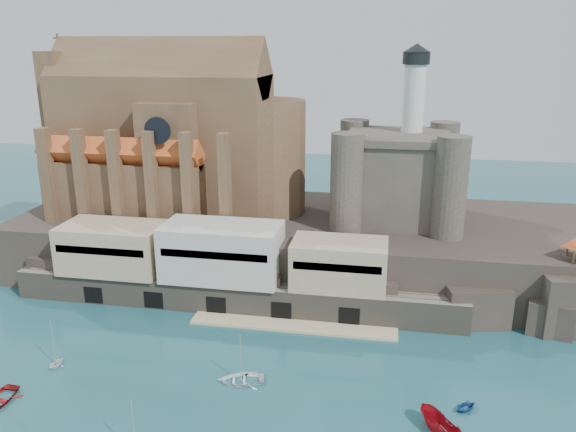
# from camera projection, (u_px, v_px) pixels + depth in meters

# --- Properties ---
(ground) EXTENTS (300.00, 300.00, 0.00)m
(ground) POSITION_uv_depth(u_px,v_px,m) (249.00, 399.00, 64.83)
(ground) COLOR #194B53
(ground) RESTS_ON ground
(promontory) EXTENTS (100.00, 36.00, 10.00)m
(promontory) POSITION_uv_depth(u_px,v_px,m) (301.00, 244.00, 100.42)
(promontory) COLOR black
(promontory) RESTS_ON ground
(quay) EXTENTS (70.00, 12.00, 13.05)m
(quay) POSITION_uv_depth(u_px,v_px,m) (221.00, 269.00, 86.47)
(quay) COLOR #6C6556
(quay) RESTS_ON ground
(church) EXTENTS (47.00, 25.93, 30.51)m
(church) POSITION_uv_depth(u_px,v_px,m) (174.00, 142.00, 101.75)
(church) COLOR brown
(church) RESTS_ON promontory
(castle_keep) EXTENTS (21.20, 21.20, 29.30)m
(castle_keep) POSITION_uv_depth(u_px,v_px,m) (398.00, 172.00, 95.30)
(castle_keep) COLOR #423C33
(castle_keep) RESTS_ON promontory
(rock_outcrop) EXTENTS (14.50, 10.50, 8.70)m
(rock_outcrop) POSITION_uv_depth(u_px,v_px,m) (576.00, 299.00, 80.78)
(rock_outcrop) COLOR black
(rock_outcrop) RESTS_ON ground
(boat_4) EXTENTS (2.49, 1.73, 2.68)m
(boat_4) POSITION_uv_depth(u_px,v_px,m) (56.00, 365.00, 71.54)
(boat_4) COLOR white
(boat_4) RESTS_ON ground
(boat_6) EXTENTS (2.10, 4.22, 5.68)m
(boat_6) POSITION_uv_depth(u_px,v_px,m) (241.00, 381.00, 68.19)
(boat_6) COLOR white
(boat_6) RESTS_ON ground
(boat_7) EXTENTS (2.81, 2.94, 2.94)m
(boat_7) POSITION_uv_depth(u_px,v_px,m) (465.00, 410.00, 62.88)
(boat_7) COLOR navy
(boat_7) RESTS_ON ground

